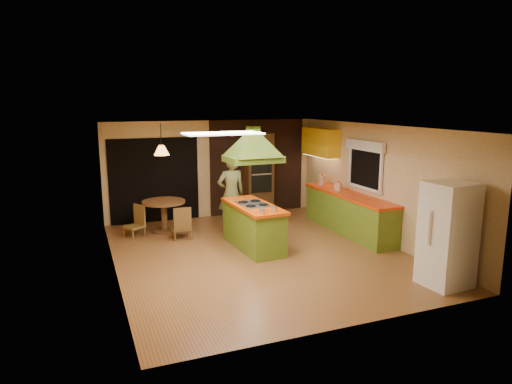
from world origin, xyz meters
name	(u,v)px	position (x,y,z in m)	size (l,w,h in m)	color
ground	(259,253)	(0.00, 0.00, 0.00)	(6.50, 6.50, 0.00)	#915B2F
room_walls	(259,192)	(0.00, 0.00, 1.25)	(5.50, 6.50, 6.50)	beige
ceiling_plane	(259,127)	(0.00, 0.00, 2.50)	(6.50, 6.50, 0.00)	silver
brick_panel	(257,167)	(1.25, 3.23, 1.25)	(2.64, 0.03, 2.50)	#381E14
nook_opening	(155,180)	(-1.50, 3.23, 1.05)	(2.20, 0.03, 2.10)	black
right_counter	(348,213)	(2.45, 0.60, 0.46)	(0.62, 3.05, 0.92)	olive
upper_cabinets	(320,142)	(2.57, 2.20, 1.95)	(0.34, 1.40, 0.70)	yellow
window_right	(365,157)	(2.70, 0.40, 1.77)	(0.12, 1.35, 1.06)	black
fluor_panel	(223,133)	(-1.10, -1.20, 2.48)	(1.20, 0.60, 0.03)	white
kitchen_island	(253,226)	(0.02, 0.37, 0.46)	(0.83, 1.86, 0.93)	olive
range_hood	(253,139)	(0.02, 0.37, 2.25)	(1.09, 0.80, 0.80)	#4A6419
man	(231,194)	(-0.03, 1.64, 0.90)	(0.66, 0.43, 1.80)	brown
refrigerator	(448,235)	(2.24, -2.60, 0.86)	(0.71, 0.67, 1.72)	white
wall_oven	(257,174)	(1.14, 2.95, 1.08)	(0.73, 0.61, 2.17)	#4C3118
dining_table	(164,210)	(-1.47, 2.21, 0.52)	(0.98, 0.98, 0.74)	brown
chair_left	(134,221)	(-2.17, 2.11, 0.35)	(0.38, 0.38, 0.70)	brown
chair_near	(181,222)	(-1.22, 1.56, 0.37)	(0.40, 0.40, 0.73)	brown
pendant_lamp	(162,150)	(-1.47, 2.21, 1.90)	(0.34, 0.34, 0.22)	#FF9E3F
canister_large	(322,180)	(2.40, 1.75, 1.04)	(0.16, 0.16, 0.24)	beige
canister_medium	(339,187)	(2.40, 0.97, 1.01)	(0.13, 0.13, 0.19)	beige
canister_small	(336,187)	(2.40, 1.08, 0.99)	(0.11, 0.11, 0.14)	beige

